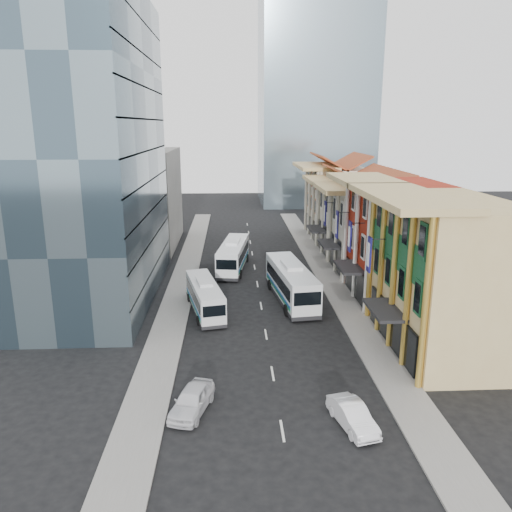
{
  "coord_description": "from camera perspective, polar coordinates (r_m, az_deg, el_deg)",
  "views": [
    {
      "loc": [
        -2.84,
        -31.68,
        17.48
      ],
      "look_at": [
        -0.38,
        17.61,
        4.46
      ],
      "focal_mm": 35.0,
      "sensor_mm": 36.0,
      "label": 1
    }
  ],
  "objects": [
    {
      "name": "shophouse_cream_near",
      "position": [
        61.84,
        13.02,
        2.76
      ],
      "size": [
        8.0,
        9.0,
        10.0
      ],
      "primitive_type": "cube",
      "color": "beige",
      "rests_on": "ground"
    },
    {
      "name": "sedan_right",
      "position": [
        31.66,
        10.97,
        -17.48
      ],
      "size": [
        2.53,
        4.6,
        1.44
      ],
      "primitive_type": "imported",
      "rotation": [
        0.0,
        0.0,
        0.24
      ],
      "color": "silver",
      "rests_on": "ground"
    },
    {
      "name": "bus_left_far",
      "position": [
        61.87,
        -2.61,
        0.15
      ],
      "size": [
        4.33,
        11.88,
        3.72
      ],
      "primitive_type": null,
      "rotation": [
        0.0,
        0.0,
        -0.14
      ],
      "color": "white",
      "rests_on": "ground"
    },
    {
      "name": "office_tower",
      "position": [
        52.68,
        -18.83,
        11.32
      ],
      "size": [
        12.0,
        26.0,
        30.0
      ],
      "primitive_type": "cube",
      "color": "#374B58",
      "rests_on": "ground"
    },
    {
      "name": "shophouse_red",
      "position": [
        52.78,
        15.83,
        1.65
      ],
      "size": [
        8.0,
        10.0,
        12.0
      ],
      "primitive_type": "cube",
      "color": "maroon",
      "rests_on": "ground"
    },
    {
      "name": "sidewalk_left",
      "position": [
        56.72,
        -8.46,
        -3.26
      ],
      "size": [
        3.0,
        90.0,
        0.15
      ],
      "primitive_type": "cube",
      "color": "slate",
      "rests_on": "ground"
    },
    {
      "name": "bus_right",
      "position": [
        50.88,
        4.03,
        -2.97
      ],
      "size": [
        4.41,
        12.73,
        4.0
      ],
      "primitive_type": null,
      "rotation": [
        0.0,
        0.0,
        0.12
      ],
      "color": "silver",
      "rests_on": "ground"
    },
    {
      "name": "shophouse_tan",
      "position": [
        41.96,
        20.94,
        -2.1
      ],
      "size": [
        8.0,
        14.0,
        12.0
      ],
      "primitive_type": "cube",
      "color": "tan",
      "rests_on": "ground"
    },
    {
      "name": "ground",
      "position": [
        36.3,
        2.04,
        -14.02
      ],
      "size": [
        200.0,
        200.0,
        0.0
      ],
      "primitive_type": "plane",
      "color": "black",
      "rests_on": "ground"
    },
    {
      "name": "shophouse_cream_mid",
      "position": [
        70.38,
        11.06,
        4.29
      ],
      "size": [
        8.0,
        9.0,
        10.0
      ],
      "primitive_type": "cube",
      "color": "beige",
      "rests_on": "ground"
    },
    {
      "name": "bus_left_near",
      "position": [
        48.15,
        -5.89,
        -4.56
      ],
      "size": [
        4.43,
        10.23,
        3.19
      ],
      "primitive_type": null,
      "rotation": [
        0.0,
        0.0,
        0.22
      ],
      "color": "silver",
      "rests_on": "ground"
    },
    {
      "name": "shophouse_cream_far",
      "position": [
        80.38,
        9.32,
        6.02
      ],
      "size": [
        8.0,
        12.0,
        11.0
      ],
      "primitive_type": "cube",
      "color": "beige",
      "rests_on": "ground"
    },
    {
      "name": "sedan_left",
      "position": [
        32.72,
        -7.34,
        -16.02
      ],
      "size": [
        3.11,
        5.0,
        1.58
      ],
      "primitive_type": "imported",
      "rotation": [
        0.0,
        0.0,
        -0.28
      ],
      "color": "silver",
      "rests_on": "ground"
    },
    {
      "name": "office_block_far",
      "position": [
        75.58,
        -12.94,
        6.44
      ],
      "size": [
        10.0,
        18.0,
        14.0
      ],
      "primitive_type": "cube",
      "color": "gray",
      "rests_on": "ground"
    },
    {
      "name": "sidewalk_right",
      "position": [
        57.56,
        8.65,
        -2.99
      ],
      "size": [
        3.0,
        90.0,
        0.15
      ],
      "primitive_type": "cube",
      "color": "slate",
      "rests_on": "ground"
    }
  ]
}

